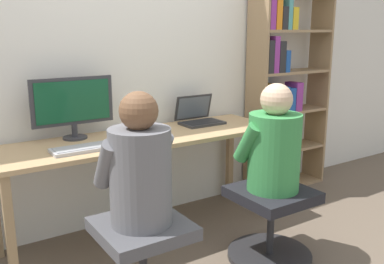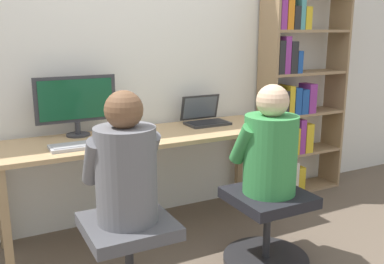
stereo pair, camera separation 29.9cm
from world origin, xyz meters
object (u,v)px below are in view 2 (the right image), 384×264
(desktop_monitor, at_px, (76,103))
(person_at_laptop, at_px, (270,147))
(person_at_monitor, at_px, (126,166))
(office_chair_right, at_px, (267,224))
(bookshelf, at_px, (293,101))
(keyboard, at_px, (84,145))
(laptop, at_px, (205,118))
(office_chair_left, at_px, (129,257))

(desktop_monitor, xyz_separation_m, person_at_laptop, (0.97, -0.94, -0.21))
(desktop_monitor, relative_size, person_at_monitor, 0.79)
(desktop_monitor, relative_size, person_at_laptop, 0.82)
(office_chair_right, distance_m, bookshelf, 1.45)
(person_at_laptop, relative_size, bookshelf, 0.37)
(person_at_laptop, bearing_deg, keyboard, 148.47)
(keyboard, height_order, bookshelf, bookshelf)
(keyboard, distance_m, person_at_monitor, 0.60)
(office_chair_right, bearing_deg, laptop, 88.45)
(office_chair_right, relative_size, person_at_laptop, 0.82)
(person_at_monitor, height_order, person_at_laptop, person_at_monitor)
(office_chair_right, xyz_separation_m, person_at_monitor, (-0.93, 0.03, 0.53))
(desktop_monitor, distance_m, office_chair_right, 1.54)
(desktop_monitor, bearing_deg, bookshelf, -0.88)
(laptop, xyz_separation_m, keyboard, (-1.03, -0.26, -0.03))
(person_at_laptop, bearing_deg, bookshelf, 43.71)
(keyboard, bearing_deg, office_chair_right, -31.74)
(office_chair_left, relative_size, office_chair_right, 1.00)
(office_chair_left, bearing_deg, keyboard, 97.34)
(laptop, distance_m, bookshelf, 0.93)
(office_chair_left, bearing_deg, person_at_laptop, -1.08)
(desktop_monitor, height_order, laptop, desktop_monitor)
(desktop_monitor, bearing_deg, keyboard, -96.71)
(laptop, xyz_separation_m, person_at_monitor, (-0.96, -0.85, -0.02))
(person_at_monitor, xyz_separation_m, person_at_laptop, (0.93, -0.02, -0.01))
(person_at_monitor, bearing_deg, laptop, 41.74)
(laptop, height_order, person_at_laptop, person_at_laptop)
(office_chair_left, bearing_deg, office_chair_right, -1.39)
(office_chair_left, height_order, person_at_laptop, person_at_laptop)
(office_chair_left, distance_m, person_at_laptop, 1.06)
(desktop_monitor, relative_size, keyboard, 1.32)
(desktop_monitor, distance_m, person_at_monitor, 0.94)
(desktop_monitor, relative_size, office_chair_right, 1.00)
(person_at_monitor, relative_size, person_at_laptop, 1.03)
(desktop_monitor, xyz_separation_m, person_at_monitor, (0.04, -0.91, -0.20))
(keyboard, height_order, person_at_monitor, person_at_monitor)
(desktop_monitor, xyz_separation_m, keyboard, (-0.04, -0.32, -0.22))
(keyboard, relative_size, office_chair_left, 0.76)
(desktop_monitor, distance_m, office_chair_left, 1.17)
(desktop_monitor, height_order, office_chair_left, desktop_monitor)
(laptop, bearing_deg, bookshelf, 2.02)
(person_at_monitor, bearing_deg, desktop_monitor, 92.51)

